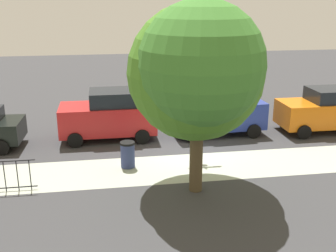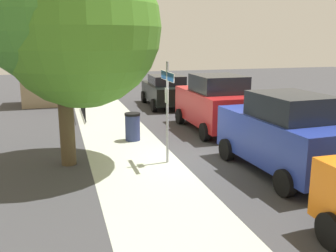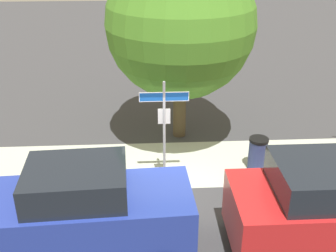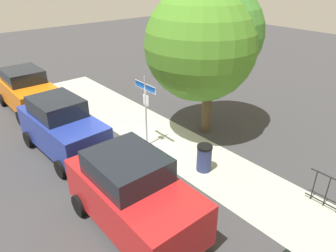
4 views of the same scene
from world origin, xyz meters
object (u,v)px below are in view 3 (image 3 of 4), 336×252
at_px(shade_tree, 181,17).
at_px(car_blue, 90,213).
at_px(street_sign, 164,117).
at_px(car_red, 328,210).
at_px(trash_bin, 258,154).

xyz_separation_m(shade_tree, car_blue, (-2.28, -5.16, -2.91)).
bearing_deg(shade_tree, street_sign, -104.09).
xyz_separation_m(car_red, trash_bin, (-0.59, 3.38, -0.58)).
relative_size(street_sign, trash_bin, 2.97).
bearing_deg(street_sign, car_blue, -121.55).
xyz_separation_m(car_blue, car_red, (4.95, -0.17, 0.01)).
relative_size(street_sign, car_blue, 0.69).
height_order(car_blue, car_red, car_red).
xyz_separation_m(shade_tree, car_red, (2.67, -5.33, -2.91)).
bearing_deg(shade_tree, car_red, -63.40).
bearing_deg(car_blue, car_red, -4.95).
height_order(car_blue, trash_bin, car_blue).
height_order(shade_tree, trash_bin, shade_tree).
height_order(shade_tree, car_blue, shade_tree).
distance_m(shade_tree, car_blue, 6.35).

